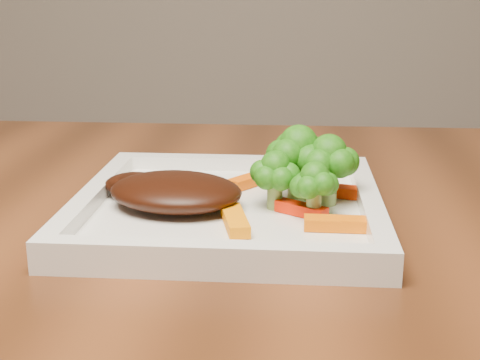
{
  "coord_description": "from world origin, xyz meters",
  "views": [
    {
      "loc": [
        -0.16,
        -0.44,
        0.96
      ],
      "look_at": [
        -0.2,
        0.13,
        0.79
      ],
      "focal_mm": 50.0,
      "sensor_mm": 36.0,
      "label": 1
    }
  ],
  "objects": [
    {
      "name": "broccoli_1",
      "position": [
        -0.12,
        0.14,
        0.79
      ],
      "size": [
        0.06,
        0.06,
        0.06
      ],
      "primitive_type": null,
      "rotation": [
        0.0,
        0.0,
        0.05
      ],
      "color": "#2A6510",
      "rests_on": "plate"
    },
    {
      "name": "carrot_4",
      "position": [
        -0.19,
        0.2,
        0.77
      ],
      "size": [
        0.05,
        0.06,
        0.01
      ],
      "primitive_type": "cube",
      "rotation": [
        0.0,
        0.0,
        0.91
      ],
      "color": "#EC5703",
      "rests_on": "plate"
    },
    {
      "name": "broccoli_3",
      "position": [
        -0.17,
        0.13,
        0.79
      ],
      "size": [
        0.06,
        0.06,
        0.06
      ],
      "primitive_type": null,
      "rotation": [
        0.0,
        0.0,
        -0.23
      ],
      "color": "#235B0F",
      "rests_on": "plate"
    },
    {
      "name": "carrot_3",
      "position": [
        -0.11,
        0.17,
        0.77
      ],
      "size": [
        0.06,
        0.03,
        0.01
      ],
      "primitive_type": "cube",
      "rotation": [
        0.0,
        0.0,
        -0.24
      ],
      "color": "red",
      "rests_on": "plate"
    },
    {
      "name": "steak",
      "position": [
        -0.26,
        0.12,
        0.78
      ],
      "size": [
        0.14,
        0.12,
        0.03
      ],
      "primitive_type": "ellipsoid",
      "rotation": [
        0.0,
        0.0,
        -0.21
      ],
      "color": "black",
      "rests_on": "plate"
    },
    {
      "name": "carrot_5",
      "position": [
        -0.15,
        0.11,
        0.77
      ],
      "size": [
        0.05,
        0.04,
        0.01
      ],
      "primitive_type": "cube",
      "rotation": [
        0.0,
        0.0,
        -0.58
      ],
      "color": "#F32103",
      "rests_on": "plate"
    },
    {
      "name": "carrot_2",
      "position": [
        -0.2,
        0.08,
        0.77
      ],
      "size": [
        0.03,
        0.07,
        0.01
      ],
      "primitive_type": "cube",
      "rotation": [
        0.0,
        0.0,
        1.8
      ],
      "color": "orange",
      "rests_on": "plate"
    },
    {
      "name": "broccoli_0",
      "position": [
        -0.15,
        0.16,
        0.8
      ],
      "size": [
        0.07,
        0.07,
        0.07
      ],
      "primitive_type": null,
      "rotation": [
        0.0,
        0.0,
        0.12
      ],
      "color": "#346D12",
      "rests_on": "plate"
    },
    {
      "name": "plate",
      "position": [
        -0.21,
        0.13,
        0.76
      ],
      "size": [
        0.27,
        0.27,
        0.01
      ],
      "primitive_type": "cube",
      "color": "white",
      "rests_on": "dining_table"
    },
    {
      "name": "broccoli_2",
      "position": [
        -0.14,
        0.1,
        0.79
      ],
      "size": [
        0.05,
        0.05,
        0.06
      ],
      "primitive_type": null,
      "rotation": [
        0.0,
        0.0,
        0.05
      ],
      "color": "#356D12",
      "rests_on": "plate"
    },
    {
      "name": "carrot_1",
      "position": [
        -0.11,
        0.08,
        0.77
      ],
      "size": [
        0.06,
        0.02,
        0.01
      ],
      "primitive_type": "cube",
      "rotation": [
        0.0,
        0.0,
        -0.02
      ],
      "color": "#EB6303",
      "rests_on": "plate"
    }
  ]
}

